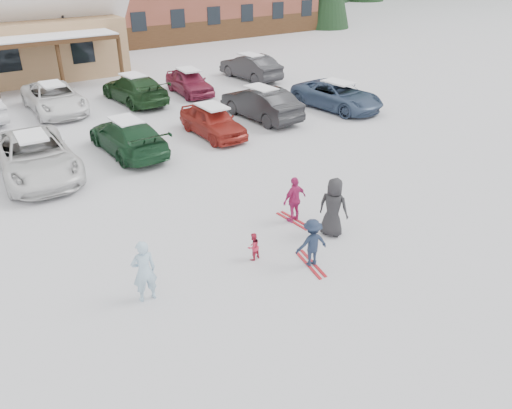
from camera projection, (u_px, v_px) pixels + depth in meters
ground at (267, 252)px, 14.20m from camera, size 160.00×160.00×0.00m
lamp_post at (63, 17)px, 31.66m from camera, size 0.50×0.25×6.52m
adult_skier at (144, 271)px, 11.93m from camera, size 0.63×0.44×1.66m
toddler_red at (253, 247)px, 13.68m from camera, size 0.45×0.38×0.82m
child_navy at (312, 243)px, 13.31m from camera, size 0.98×0.68×1.39m
skis_child_navy at (311, 264)px, 13.63m from camera, size 0.47×1.41×0.03m
child_magenta at (295, 200)px, 15.44m from camera, size 0.91×0.44×1.51m
skis_child_magenta at (294, 220)px, 15.78m from camera, size 0.32×1.41×0.03m
bystander_dark at (333, 207)px, 14.65m from camera, size 0.93×1.06×1.83m
parked_car_2 at (35, 156)px, 18.56m from camera, size 2.83×5.74×1.57m
parked_car_3 at (128, 136)px, 20.65m from camera, size 2.16×4.96×1.42m
parked_car_4 at (213, 121)px, 22.52m from camera, size 1.67×4.08×1.39m
parked_car_5 at (261, 103)px, 24.69m from camera, size 2.02×4.88×1.57m
parked_car_6 at (337, 95)px, 26.27m from camera, size 3.01×5.37×1.42m
parked_car_10 at (54, 98)px, 25.71m from camera, size 2.44×5.29×1.47m
parked_car_11 at (135, 89)px, 27.31m from camera, size 2.46×5.29×1.50m
parked_car_12 at (189, 82)px, 28.87m from camera, size 1.93×4.24×1.41m
parked_car_13 at (250, 67)px, 32.03m from camera, size 2.03×4.85×1.56m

